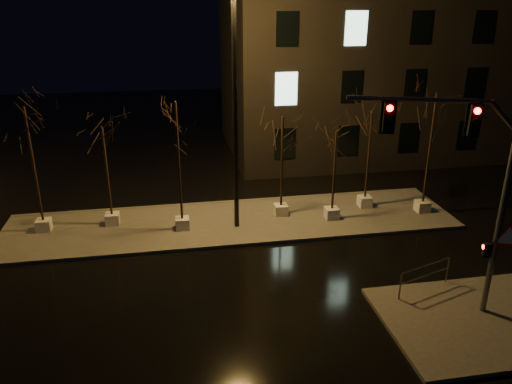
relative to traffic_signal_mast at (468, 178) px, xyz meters
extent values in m
plane|color=black|center=(-6.55, 2.68, -5.04)|extent=(90.00, 90.00, 0.00)
cube|color=#4C4943|center=(-6.55, 8.68, -4.97)|extent=(22.00, 5.00, 0.15)
cube|color=#4C4943|center=(0.95, -0.82, -4.97)|extent=(7.00, 5.00, 0.15)
cube|color=black|center=(7.45, 20.68, 2.46)|extent=(25.00, 12.00, 15.00)
cube|color=silver|center=(-15.50, 9.14, -4.62)|extent=(0.65, 0.65, 0.55)
cylinder|color=black|center=(-15.50, 9.14, -1.66)|extent=(0.11, 0.11, 5.36)
cube|color=silver|center=(-12.37, 9.28, -4.62)|extent=(0.65, 0.65, 0.55)
cylinder|color=black|center=(-12.37, 9.28, -2.20)|extent=(0.11, 0.11, 4.29)
cube|color=silver|center=(-9.04, 8.17, -4.62)|extent=(0.65, 0.65, 0.55)
cylinder|color=black|center=(-9.04, 8.17, -1.57)|extent=(0.11, 0.11, 5.55)
cube|color=silver|center=(-4.06, 8.94, -4.62)|extent=(0.65, 0.65, 0.55)
cylinder|color=black|center=(-4.06, 8.94, -2.08)|extent=(0.11, 0.11, 4.53)
cube|color=silver|center=(-1.66, 8.09, -4.62)|extent=(0.65, 0.65, 0.55)
cylinder|color=black|center=(-1.66, 8.09, -2.38)|extent=(0.11, 0.11, 3.92)
cube|color=silver|center=(0.54, 9.27, -4.62)|extent=(0.65, 0.65, 0.55)
cylinder|color=black|center=(0.54, 9.27, -2.12)|extent=(0.11, 0.11, 4.45)
cube|color=silver|center=(3.21, 8.12, -4.62)|extent=(0.65, 0.65, 0.55)
cylinder|color=black|center=(3.21, 8.12, -1.57)|extent=(0.11, 0.11, 5.54)
cylinder|color=#53565A|center=(1.15, -0.38, -1.66)|extent=(0.19, 0.19, 6.47)
cylinder|color=#53565A|center=(-1.75, 0.60, 2.48)|extent=(4.13, 1.53, 0.15)
cube|color=black|center=(-0.08, 0.03, 1.89)|extent=(0.38, 0.33, 0.97)
cube|color=black|center=(-2.53, 0.86, 1.89)|extent=(0.38, 0.33, 0.97)
cube|color=black|center=(0.92, -0.31, -2.52)|extent=(0.29, 0.26, 0.49)
cone|color=red|center=(1.44, -0.54, -1.98)|extent=(1.07, 0.39, 1.12)
cylinder|color=black|center=(-6.45, 8.03, 0.66)|extent=(0.22, 0.22, 11.12)
cylinder|color=#53565A|center=(-1.47, 0.78, -4.39)|extent=(0.06, 0.06, 1.00)
cylinder|color=#53565A|center=(0.85, 1.58, -4.39)|extent=(0.06, 0.06, 1.00)
cylinder|color=#53565A|center=(-0.31, 1.18, -3.84)|extent=(2.33, 0.84, 0.04)
cylinder|color=#53565A|center=(-0.31, 1.18, -4.28)|extent=(2.33, 0.84, 0.04)
camera|label=1|loc=(-9.35, -13.64, 5.45)|focal=35.00mm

